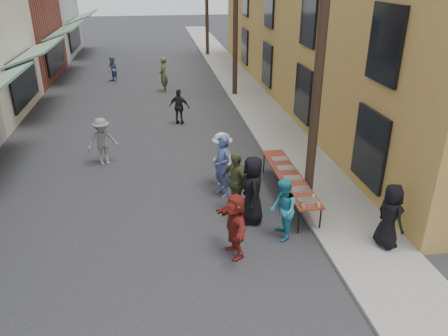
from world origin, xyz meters
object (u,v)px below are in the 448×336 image
object	(u,v)px
utility_pole_near	(321,46)
guest_front_c	(283,210)
utility_pole_mid	(236,7)
guest_front_a	(252,190)
server	(390,216)
catering_tray_sausage	(308,201)
serving_table	(289,177)

from	to	relation	value
utility_pole_near	guest_front_c	xyz separation A→B (m)	(-1.28, -1.71, -3.68)
utility_pole_mid	guest_front_c	size ratio (longest dim) A/B	5.51
guest_front_a	server	bearing A→B (deg)	59.85
catering_tray_sausage	guest_front_a	xyz separation A→B (m)	(-1.35, 0.56, 0.16)
utility_pole_mid	catering_tray_sausage	distance (m)	13.87
guest_front_c	server	bearing A→B (deg)	76.59
catering_tray_sausage	guest_front_a	distance (m)	1.48
catering_tray_sausage	guest_front_a	world-z (taller)	guest_front_a
utility_pole_near	guest_front_a	world-z (taller)	utility_pole_near
server	serving_table	bearing A→B (deg)	17.67
utility_pole_near	serving_table	distance (m)	3.83
catering_tray_sausage	server	xyz separation A→B (m)	(1.61, -1.22, 0.13)
catering_tray_sausage	server	bearing A→B (deg)	-37.08
utility_pole_near	serving_table	size ratio (longest dim) A/B	2.25
guest_front_a	server	xyz separation A→B (m)	(2.96, -1.78, -0.02)
guest_front_a	guest_front_c	world-z (taller)	guest_front_a
utility_pole_mid	guest_front_a	xyz separation A→B (m)	(-1.85, -12.79, -3.55)
guest_front_c	server	xyz separation A→B (m)	(2.39, -0.86, 0.11)
guest_front_c	server	world-z (taller)	server
guest_front_a	catering_tray_sausage	bearing A→B (deg)	68.21
utility_pole_mid	utility_pole_near	bearing A→B (deg)	-90.00
utility_pole_near	utility_pole_mid	world-z (taller)	same
serving_table	guest_front_a	world-z (taller)	guest_front_a
serving_table	catering_tray_sausage	size ratio (longest dim) A/B	8.00
utility_pole_near	guest_front_a	bearing A→B (deg)	-156.92
catering_tray_sausage	guest_front_c	distance (m)	0.86
utility_pole_near	server	size ratio (longest dim) A/B	5.47
guest_front_c	guest_front_a	bearing A→B (deg)	-142.03
utility_pole_mid	guest_front_a	world-z (taller)	utility_pole_mid
guest_front_c	server	size ratio (longest dim) A/B	0.99
server	guest_front_c	bearing A→B (deg)	58.67
guest_front_a	server	world-z (taller)	guest_front_a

